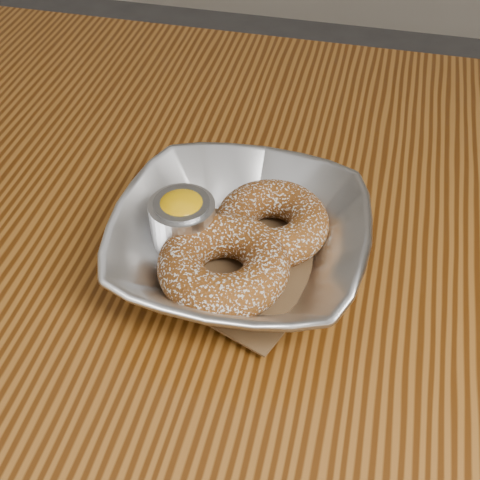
% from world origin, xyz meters
% --- Properties ---
extents(table, '(1.20, 0.80, 0.75)m').
position_xyz_m(table, '(0.00, 0.00, 0.65)').
color(table, brown).
rests_on(table, ground_plane).
extents(serving_bowl, '(0.21, 0.21, 0.05)m').
position_xyz_m(serving_bowl, '(0.05, -0.01, 0.78)').
color(serving_bowl, silver).
rests_on(serving_bowl, table).
extents(parchment, '(0.19, 0.19, 0.00)m').
position_xyz_m(parchment, '(0.05, -0.01, 0.76)').
color(parchment, brown).
rests_on(parchment, table).
extents(donut_back, '(0.12, 0.12, 0.03)m').
position_xyz_m(donut_back, '(0.08, 0.02, 0.78)').
color(donut_back, brown).
rests_on(donut_back, parchment).
extents(donut_front, '(0.11, 0.11, 0.04)m').
position_xyz_m(donut_front, '(0.05, -0.04, 0.78)').
color(donut_front, brown).
rests_on(donut_front, parchment).
extents(ramekin, '(0.05, 0.05, 0.05)m').
position_xyz_m(ramekin, '(0.01, -0.00, 0.79)').
color(ramekin, silver).
rests_on(ramekin, table).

